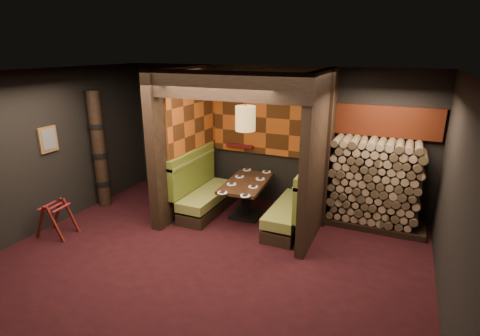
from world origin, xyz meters
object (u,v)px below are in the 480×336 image
object	(u,v)px
dining_table	(246,193)
pendant_lamp	(245,118)
luggage_rack	(56,218)
totem_column	(99,151)
booth_bench_right	(295,208)
firewood_stack	(379,185)
booth_bench_left	(203,193)

from	to	relation	value
dining_table	pendant_lamp	world-z (taller)	pendant_lamp
luggage_rack	totem_column	world-z (taller)	totem_column
booth_bench_right	firewood_stack	size ratio (longest dim) A/B	0.92
pendant_lamp	dining_table	bearing A→B (deg)	90.00
totem_column	booth_bench_left	bearing A→B (deg)	14.75
dining_table	pendant_lamp	distance (m)	1.47
booth_bench_right	firewood_stack	world-z (taller)	firewood_stack
booth_bench_left	pendant_lamp	size ratio (longest dim) A/B	1.43
dining_table	totem_column	distance (m)	3.12
booth_bench_left	dining_table	world-z (taller)	booth_bench_left
booth_bench_right	dining_table	bearing A→B (deg)	172.61
dining_table	luggage_rack	world-z (taller)	dining_table
dining_table	firewood_stack	bearing A→B (deg)	13.49
booth_bench_left	totem_column	xyz separation A→B (m)	(-2.09, -0.55, 0.79)
dining_table	firewood_stack	distance (m)	2.46
pendant_lamp	firewood_stack	world-z (taller)	pendant_lamp
pendant_lamp	booth_bench_left	bearing A→B (deg)	-174.69
booth_bench_right	luggage_rack	bearing A→B (deg)	-152.76
dining_table	totem_column	xyz separation A→B (m)	(-2.97, -0.68, 0.70)
totem_column	dining_table	bearing A→B (deg)	12.94
luggage_rack	pendant_lamp	bearing A→B (deg)	36.28
booth_bench_right	pendant_lamp	world-z (taller)	pendant_lamp
luggage_rack	totem_column	size ratio (longest dim) A/B	0.28
booth_bench_left	firewood_stack	size ratio (longest dim) A/B	0.92
booth_bench_left	luggage_rack	distance (m)	2.70
booth_bench_right	totem_column	world-z (taller)	totem_column
pendant_lamp	totem_column	distance (m)	3.13
booth_bench_left	booth_bench_right	bearing A→B (deg)	0.00
booth_bench_right	luggage_rack	size ratio (longest dim) A/B	2.40
booth_bench_right	luggage_rack	world-z (taller)	booth_bench_right
luggage_rack	firewood_stack	distance (m)	5.79
firewood_stack	booth_bench_right	bearing A→B (deg)	-152.65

